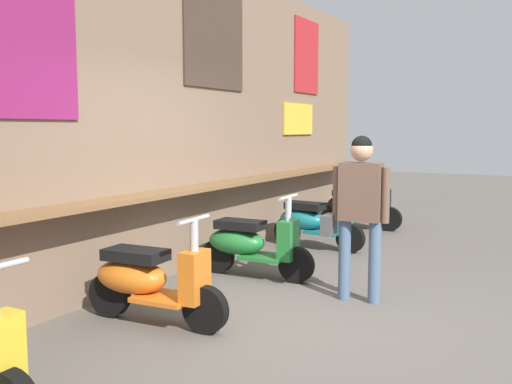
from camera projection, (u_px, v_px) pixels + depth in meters
name	position (u px, v px, depth m)	size (l,w,h in m)	color
ground_plane	(302.00, 314.00, 5.19)	(35.28, 35.28, 0.00)	#605B54
market_stall_facade	(130.00, 112.00, 5.96)	(12.60, 0.61, 3.76)	#7F6651
scooter_orange	(147.00, 280.00, 4.91)	(0.49, 1.40, 0.97)	orange
scooter_green	(249.00, 244.00, 6.46)	(0.47, 1.40, 0.97)	#237533
scooter_teal	(313.00, 221.00, 8.03)	(0.48, 1.40, 0.97)	#197075
scooter_black	(356.00, 206.00, 9.65)	(0.46, 1.40, 0.97)	black
shopper_with_handbag	(359.00, 202.00, 5.49)	(0.29, 0.65, 1.63)	slate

